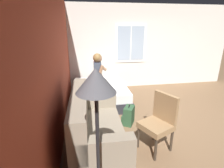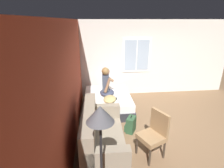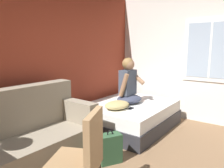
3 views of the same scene
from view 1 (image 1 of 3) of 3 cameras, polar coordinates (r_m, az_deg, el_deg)
The scene contains 11 objects.
ground_plane at distance 4.24m, azimuth 20.07°, elevation -11.40°, with size 40.00×40.00×0.00m, color brown.
wall_back_accent at distance 3.26m, azimuth -18.45°, elevation 5.46°, with size 10.03×0.16×2.70m, color #993823.
wall_side_with_window at distance 6.11m, azimuth 9.50°, elevation 11.84°, with size 0.19×6.22×2.70m.
bed at distance 4.90m, azimuth -3.88°, elevation -3.08°, with size 1.75×1.44×0.48m.
couch at distance 3.01m, azimuth -5.83°, elevation -14.62°, with size 1.72×0.86×1.04m.
side_chair at distance 3.08m, azimuth 15.12°, elevation -11.43°, with size 0.61×0.61×0.98m.
person_seated at distance 4.71m, azimuth -4.47°, elevation 3.70°, with size 0.54×0.47×0.88m.
backpack at distance 3.84m, azimuth 5.41°, elevation -10.25°, with size 0.35×0.33×0.46m.
throw_pillow at distance 4.35m, azimuth -3.00°, elevation -1.47°, with size 0.48×0.36×0.14m, color tan.
cell_phone at distance 4.53m, azimuth -0.76°, elevation -1.49°, with size 0.07×0.14×0.01m, color black.
floor_lamp at distance 1.55m, azimuth -5.14°, elevation -4.50°, with size 0.36×0.36×1.70m.
Camera 1 is at (-3.15, 1.98, 2.03)m, focal length 28.00 mm.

